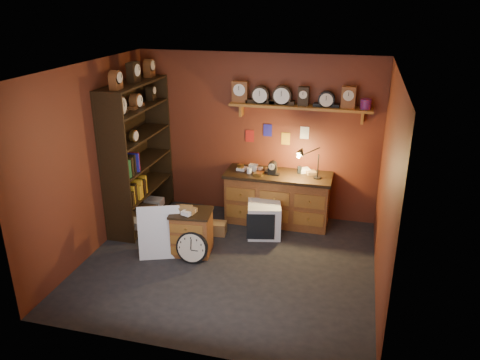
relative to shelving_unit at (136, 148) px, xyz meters
name	(u,v)px	position (x,y,z in m)	size (l,w,h in m)	color
floor	(228,263)	(1.79, -0.98, -1.25)	(4.00, 4.00, 0.00)	black
room_shell	(233,145)	(1.84, -0.87, 0.47)	(4.02, 3.62, 2.71)	maroon
shelving_unit	(136,148)	(0.00, 0.00, 0.00)	(0.47, 1.60, 2.58)	black
workbench	(278,195)	(2.22, 0.49, -0.78)	(1.71, 0.66, 1.36)	brown
low_cabinet	(192,230)	(1.20, -0.81, -0.89)	(0.62, 0.55, 0.74)	brown
big_round_clock	(192,247)	(1.29, -1.06, -1.03)	(0.46, 0.16, 0.46)	black
white_panel	(161,256)	(0.80, -1.04, -1.25)	(0.60, 0.03, 0.80)	silver
mini_fridge	(264,220)	(2.10, -0.01, -0.99)	(0.60, 0.62, 0.52)	silver
floor_box_a	(146,219)	(0.14, -0.13, -1.17)	(0.28, 0.23, 0.17)	olive
floor_box_b	(191,236)	(1.06, -0.47, -1.19)	(0.22, 0.26, 0.13)	white
floor_box_c	(218,228)	(1.39, -0.18, -1.15)	(0.26, 0.22, 0.20)	olive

